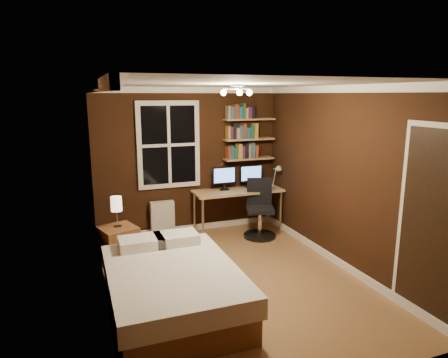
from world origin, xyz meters
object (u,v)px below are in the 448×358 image
object	(u,v)px
bed	(172,287)
bedside_lamp	(117,212)
radiator	(162,219)
nightstand	(119,247)
monitor_left	(224,178)
desk	(238,193)
monitor_right	(251,176)
office_chair	(260,215)
desk_lamp	(276,176)

from	to	relation	value
bed	bedside_lamp	bearing A→B (deg)	106.98
bedside_lamp	radiator	xyz separation A→B (m)	(0.83, 1.03, -0.49)
radiator	nightstand	bearing A→B (deg)	-129.01
nightstand	monitor_left	size ratio (longest dim) A/B	1.37
bedside_lamp	desk	xyz separation A→B (m)	(2.14, 0.83, -0.11)
monitor_right	desk	bearing A→B (deg)	-164.47
bedside_lamp	monitor_left	bearing A→B (deg)	25.30
bed	nightstand	size ratio (longest dim) A/B	3.30
desk	monitor_right	xyz separation A→B (m)	(0.28, 0.08, 0.27)
monitor_right	office_chair	size ratio (longest dim) A/B	0.43
monitor_left	nightstand	bearing A→B (deg)	-154.70
monitor_left	monitor_right	xyz separation A→B (m)	(0.51, 0.00, 0.00)
nightstand	desk_lamp	size ratio (longest dim) A/B	1.31
bedside_lamp	desk	bearing A→B (deg)	21.11
bed	monitor_left	distance (m)	2.83
nightstand	desk_lamp	xyz separation A→B (m)	(2.83, 0.70, 0.67)
desk	monitor_right	bearing A→B (deg)	15.53
nightstand	desk	xyz separation A→B (m)	(2.14, 0.83, 0.39)
desk_lamp	office_chair	xyz separation A→B (m)	(-0.45, -0.28, -0.59)
monitor_right	office_chair	xyz separation A→B (m)	(-0.04, -0.48, -0.57)
bed	monitor_right	world-z (taller)	monitor_right
radiator	office_chair	xyz separation A→B (m)	(1.54, -0.61, 0.07)
bed	desk	xyz separation A→B (m)	(1.71, 2.24, 0.41)
radiator	monitor_left	world-z (taller)	monitor_left
bed	office_chair	world-z (taller)	office_chair
bed	monitor_right	size ratio (longest dim) A/B	4.51
monitor_right	desk_lamp	distance (m)	0.45
desk_lamp	monitor_right	bearing A→B (deg)	153.80
radiator	monitor_right	world-z (taller)	monitor_right
radiator	monitor_left	distance (m)	1.26
nightstand	monitor_right	xyz separation A→B (m)	(2.42, 0.90, 0.66)
bed	desk	distance (m)	2.85
monitor_right	office_chair	distance (m)	0.75
desk	office_chair	world-z (taller)	office_chair
desk	office_chair	xyz separation A→B (m)	(0.24, -0.40, -0.31)
office_chair	monitor_right	bearing A→B (deg)	105.37
bedside_lamp	desk	distance (m)	2.30
nightstand	radiator	bearing A→B (deg)	32.53
nightstand	radiator	world-z (taller)	radiator
bedside_lamp	monitor_right	bearing A→B (deg)	20.48
desk_lamp	bed	bearing A→B (deg)	-138.44
nightstand	bedside_lamp	bearing A→B (deg)	0.00
desk_lamp	monitor_left	bearing A→B (deg)	167.67
bedside_lamp	monitor_right	world-z (taller)	monitor_right
bedside_lamp	monitor_right	size ratio (longest dim) A/B	1.03
bedside_lamp	monitor_left	world-z (taller)	monitor_left
bedside_lamp	nightstand	bearing A→B (deg)	0.00
bed	desk_lamp	bearing A→B (deg)	41.54
office_chair	bedside_lamp	bearing A→B (deg)	-149.34
nightstand	bedside_lamp	world-z (taller)	bedside_lamp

